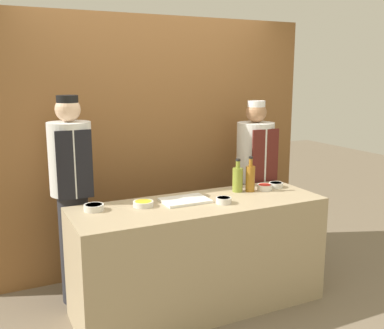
{
  "coord_description": "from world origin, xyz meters",
  "views": [
    {
      "loc": [
        -1.53,
        -3.02,
        1.88
      ],
      "look_at": [
        0.0,
        0.14,
        1.16
      ],
      "focal_mm": 42.0,
      "sensor_mm": 36.0,
      "label": 1
    }
  ],
  "objects_px": {
    "sauce_bowl_white": "(224,200)",
    "bottle_oil": "(238,179)",
    "sauce_bowl_green": "(276,185)",
    "sauce_bowl_yellow": "(143,203)",
    "sauce_bowl_purple": "(94,207)",
    "cutting_board": "(185,200)",
    "chef_left": "(72,193)",
    "sauce_bowl_red": "(265,187)",
    "bottle_amber": "(250,178)",
    "chef_right": "(254,178)"
  },
  "relations": [
    {
      "from": "sauce_bowl_white",
      "to": "bottle_oil",
      "type": "distance_m",
      "value": 0.39
    },
    {
      "from": "sauce_bowl_white",
      "to": "bottle_oil",
      "type": "height_order",
      "value": "bottle_oil"
    },
    {
      "from": "sauce_bowl_green",
      "to": "bottle_oil",
      "type": "relative_size",
      "value": 0.44
    },
    {
      "from": "sauce_bowl_yellow",
      "to": "sauce_bowl_purple",
      "type": "relative_size",
      "value": 1.05
    },
    {
      "from": "sauce_bowl_yellow",
      "to": "sauce_bowl_green",
      "type": "height_order",
      "value": "sauce_bowl_green"
    },
    {
      "from": "cutting_board",
      "to": "chef_left",
      "type": "xyz_separation_m",
      "value": [
        -0.78,
        0.47,
        0.04
      ]
    },
    {
      "from": "sauce_bowl_white",
      "to": "sauce_bowl_red",
      "type": "bearing_deg",
      "value": 20.74
    },
    {
      "from": "bottle_amber",
      "to": "chef_right",
      "type": "xyz_separation_m",
      "value": [
        0.33,
        0.43,
        -0.13
      ]
    },
    {
      "from": "sauce_bowl_red",
      "to": "sauce_bowl_green",
      "type": "bearing_deg",
      "value": 13.53
    },
    {
      "from": "sauce_bowl_green",
      "to": "bottle_amber",
      "type": "distance_m",
      "value": 0.3
    },
    {
      "from": "sauce_bowl_purple",
      "to": "chef_left",
      "type": "xyz_separation_m",
      "value": [
        -0.08,
        0.39,
        0.02
      ]
    },
    {
      "from": "bottle_amber",
      "to": "chef_right",
      "type": "bearing_deg",
      "value": 52.22
    },
    {
      "from": "bottle_oil",
      "to": "chef_left",
      "type": "distance_m",
      "value": 1.37
    },
    {
      "from": "chef_right",
      "to": "sauce_bowl_yellow",
      "type": "bearing_deg",
      "value": -161.11
    },
    {
      "from": "sauce_bowl_yellow",
      "to": "sauce_bowl_white",
      "type": "bearing_deg",
      "value": -18.47
    },
    {
      "from": "sauce_bowl_white",
      "to": "chef_left",
      "type": "distance_m",
      "value": 1.22
    },
    {
      "from": "cutting_board",
      "to": "chef_right",
      "type": "height_order",
      "value": "chef_right"
    },
    {
      "from": "chef_left",
      "to": "bottle_amber",
      "type": "bearing_deg",
      "value": -16.68
    },
    {
      "from": "sauce_bowl_green",
      "to": "sauce_bowl_white",
      "type": "bearing_deg",
      "value": -160.77
    },
    {
      "from": "sauce_bowl_purple",
      "to": "chef_left",
      "type": "height_order",
      "value": "chef_left"
    },
    {
      "from": "bottle_amber",
      "to": "chef_left",
      "type": "height_order",
      "value": "chef_left"
    },
    {
      "from": "sauce_bowl_red",
      "to": "sauce_bowl_purple",
      "type": "relative_size",
      "value": 0.89
    },
    {
      "from": "cutting_board",
      "to": "chef_left",
      "type": "relative_size",
      "value": 0.21
    },
    {
      "from": "sauce_bowl_green",
      "to": "sauce_bowl_purple",
      "type": "xyz_separation_m",
      "value": [
        -1.62,
        0.02,
        0.0
      ]
    },
    {
      "from": "cutting_board",
      "to": "bottle_amber",
      "type": "bearing_deg",
      "value": 3.87
    },
    {
      "from": "sauce_bowl_yellow",
      "to": "chef_left",
      "type": "relative_size",
      "value": 0.09
    },
    {
      "from": "bottle_amber",
      "to": "chef_right",
      "type": "height_order",
      "value": "chef_right"
    },
    {
      "from": "sauce_bowl_yellow",
      "to": "chef_left",
      "type": "xyz_separation_m",
      "value": [
        -0.44,
        0.45,
        0.03
      ]
    },
    {
      "from": "sauce_bowl_red",
      "to": "chef_left",
      "type": "distance_m",
      "value": 1.62
    },
    {
      "from": "sauce_bowl_white",
      "to": "chef_right",
      "type": "height_order",
      "value": "chef_right"
    },
    {
      "from": "bottle_oil",
      "to": "sauce_bowl_purple",
      "type": "bearing_deg",
      "value": -179.87
    },
    {
      "from": "sauce_bowl_white",
      "to": "chef_right",
      "type": "xyz_separation_m",
      "value": [
        0.72,
        0.64,
        -0.03
      ]
    },
    {
      "from": "sauce_bowl_yellow",
      "to": "cutting_board",
      "type": "distance_m",
      "value": 0.34
    },
    {
      "from": "sauce_bowl_yellow",
      "to": "bottle_amber",
      "type": "bearing_deg",
      "value": 1.26
    },
    {
      "from": "chef_left",
      "to": "bottle_oil",
      "type": "bearing_deg",
      "value": -16.35
    },
    {
      "from": "sauce_bowl_green",
      "to": "bottle_amber",
      "type": "relative_size",
      "value": 0.41
    },
    {
      "from": "sauce_bowl_red",
      "to": "sauce_bowl_green",
      "type": "relative_size",
      "value": 1.06
    },
    {
      "from": "cutting_board",
      "to": "chef_right",
      "type": "relative_size",
      "value": 0.23
    },
    {
      "from": "sauce_bowl_green",
      "to": "sauce_bowl_red",
      "type": "bearing_deg",
      "value": -166.47
    },
    {
      "from": "sauce_bowl_yellow",
      "to": "bottle_oil",
      "type": "distance_m",
      "value": 0.88
    },
    {
      "from": "sauce_bowl_purple",
      "to": "bottle_amber",
      "type": "distance_m",
      "value": 1.35
    },
    {
      "from": "sauce_bowl_yellow",
      "to": "chef_left",
      "type": "bearing_deg",
      "value": 134.78
    },
    {
      "from": "sauce_bowl_green",
      "to": "bottle_oil",
      "type": "distance_m",
      "value": 0.4
    },
    {
      "from": "sauce_bowl_purple",
      "to": "sauce_bowl_yellow",
      "type": "bearing_deg",
      "value": -8.99
    },
    {
      "from": "sauce_bowl_white",
      "to": "cutting_board",
      "type": "height_order",
      "value": "sauce_bowl_white"
    },
    {
      "from": "cutting_board",
      "to": "chef_right",
      "type": "xyz_separation_m",
      "value": [
        0.97,
        0.47,
        -0.02
      ]
    },
    {
      "from": "cutting_board",
      "to": "bottle_oil",
      "type": "relative_size",
      "value": 1.29
    },
    {
      "from": "bottle_amber",
      "to": "sauce_bowl_green",
      "type": "bearing_deg",
      "value": 2.88
    },
    {
      "from": "sauce_bowl_yellow",
      "to": "bottle_amber",
      "type": "relative_size",
      "value": 0.51
    },
    {
      "from": "sauce_bowl_white",
      "to": "chef_left",
      "type": "height_order",
      "value": "chef_left"
    }
  ]
}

